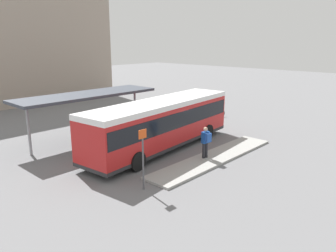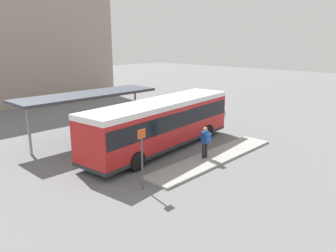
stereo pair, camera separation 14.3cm
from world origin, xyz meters
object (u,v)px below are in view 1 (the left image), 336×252
at_px(potted_planter_far_side, 91,144).
at_px(potted_planter_near_shelter, 108,136).
at_px(city_bus, 162,121).
at_px(bicycle_black, 200,110).
at_px(bicycle_yellow, 217,112).
at_px(bicycle_blue, 210,110).
at_px(pedestrian_waiting, 206,140).
at_px(platform_sign, 143,157).

bearing_deg(potted_planter_far_side, potted_planter_near_shelter, 18.70).
relative_size(city_bus, potted_planter_near_shelter, 8.34).
bearing_deg(bicycle_black, city_bus, 124.17).
distance_m(bicycle_yellow, potted_planter_far_side, 13.80).
relative_size(bicycle_black, potted_planter_far_side, 1.22).
height_order(city_bus, bicycle_blue, city_bus).
distance_m(bicycle_blue, bicycle_black, 0.95).
relative_size(bicycle_yellow, bicycle_black, 1.04).
bearing_deg(bicycle_blue, bicycle_yellow, 174.95).
height_order(bicycle_blue, potted_planter_near_shelter, potted_planter_near_shelter).
relative_size(city_bus, potted_planter_far_side, 8.75).
bearing_deg(bicycle_black, bicycle_yellow, -159.06).
bearing_deg(bicycle_yellow, pedestrian_waiting, -51.57).
relative_size(pedestrian_waiting, bicycle_black, 1.11).
bearing_deg(pedestrian_waiting, bicycle_blue, -44.87).
height_order(city_bus, bicycle_black, city_bus).
distance_m(bicycle_black, platform_sign, 16.55).
relative_size(bicycle_yellow, bicycle_blue, 0.99).
relative_size(pedestrian_waiting, platform_sign, 0.64).
distance_m(bicycle_yellow, potted_planter_near_shelter, 12.13).
distance_m(city_bus, pedestrian_waiting, 3.22).
relative_size(bicycle_blue, platform_sign, 0.60).
distance_m(bicycle_blue, potted_planter_near_shelter, 12.26).
bearing_deg(potted_planter_near_shelter, bicycle_black, 8.52).
xyz_separation_m(potted_planter_near_shelter, platform_sign, (-2.70, -6.17, 0.84)).
distance_m(pedestrian_waiting, potted_planter_near_shelter, 6.37).
xyz_separation_m(pedestrian_waiting, bicycle_black, (9.52, 7.70, -0.79)).
height_order(city_bus, pedestrian_waiting, city_bus).
bearing_deg(bicycle_blue, bicycle_black, 29.35).
bearing_deg(potted_planter_far_side, platform_sign, -100.48).
xyz_separation_m(potted_planter_far_side, platform_sign, (-1.04, -5.61, 0.88)).
xyz_separation_m(city_bus, bicycle_black, (9.80, 4.56, -1.43)).
relative_size(pedestrian_waiting, bicycle_yellow, 1.07).
bearing_deg(bicycle_yellow, platform_sign, -60.08).
distance_m(potted_planter_far_side, platform_sign, 5.77).
xyz_separation_m(bicycle_black, potted_planter_near_shelter, (-11.77, -1.76, 0.37)).
xyz_separation_m(pedestrian_waiting, potted_planter_near_shelter, (-2.25, 5.94, -0.42)).
xyz_separation_m(city_bus, potted_planter_far_side, (-3.64, 2.23, -1.10)).
relative_size(bicycle_yellow, platform_sign, 0.60).
distance_m(pedestrian_waiting, bicycle_yellow, 11.59).
height_order(bicycle_blue, bicycle_black, bicycle_blue).
bearing_deg(bicycle_blue, platform_sign, 116.86).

